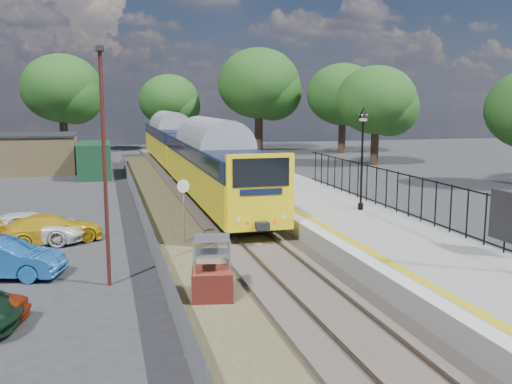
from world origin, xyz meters
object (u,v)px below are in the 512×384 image
object	(u,v)px
brick_plinth	(212,269)
train	(186,148)
car_yellow	(50,229)
carpark_lamp	(104,153)
speed_sign	(183,201)
car_blue	(1,258)
car_white	(32,228)
victorian_lamp_north	(363,134)

from	to	relation	value
brick_plinth	train	bearing A→B (deg)	83.58
car_yellow	brick_plinth	bearing A→B (deg)	-163.66
carpark_lamp	car_yellow	xyz separation A→B (m)	(-2.24, 6.21, -3.57)
brick_plinth	speed_sign	bearing A→B (deg)	89.03
speed_sign	carpark_lamp	world-z (taller)	carpark_lamp
car_blue	car_white	size ratio (longest dim) A/B	0.90
car_blue	car_white	xyz separation A→B (m)	(0.41, 4.70, -0.04)
speed_sign	car_blue	distance (m)	7.15
carpark_lamp	car_yellow	bearing A→B (deg)	109.79
train	car_white	world-z (taller)	train
brick_plinth	car_blue	distance (m)	7.38
train	car_white	distance (m)	19.23
car_yellow	car_white	distance (m)	0.78
train	car_yellow	distance (m)	19.10
carpark_lamp	car_yellow	distance (m)	7.51
victorian_lamp_north	train	bearing A→B (deg)	106.26
victorian_lamp_north	car_white	distance (m)	14.57
train	carpark_lamp	distance (m)	24.24
victorian_lamp_north	carpark_lamp	size ratio (longest dim) A/B	0.63
victorian_lamp_north	car_blue	distance (m)	15.34
train	speed_sign	distance (m)	18.97
car_white	car_yellow	bearing A→B (deg)	-95.22
carpark_lamp	car_white	bearing A→B (deg)	114.87
speed_sign	car_blue	xyz separation A→B (m)	(-6.40, -2.98, -1.12)
speed_sign	car_blue	size ratio (longest dim) A/B	0.67
brick_plinth	car_yellow	distance (m)	9.80
victorian_lamp_north	train	distance (m)	19.03
train	car_white	bearing A→B (deg)	-117.19
carpark_lamp	car_white	xyz separation A→B (m)	(-2.98, 6.43, -3.55)
car_yellow	car_white	bearing A→B (deg)	58.63
brick_plinth	speed_sign	xyz separation A→B (m)	(0.12, 6.84, 0.86)
brick_plinth	car_blue	world-z (taller)	brick_plinth
victorian_lamp_north	train	world-z (taller)	victorian_lamp_north
car_blue	car_yellow	distance (m)	4.63
train	brick_plinth	bearing A→B (deg)	-96.42
carpark_lamp	victorian_lamp_north	bearing A→B (deg)	25.55
car_white	brick_plinth	bearing A→B (deg)	-134.64
carpark_lamp	car_yellow	size ratio (longest dim) A/B	1.77
speed_sign	carpark_lamp	bearing A→B (deg)	-140.34
train	car_yellow	size ratio (longest dim) A/B	9.87
train	car_yellow	bearing A→B (deg)	-114.90
car_white	victorian_lamp_north	bearing A→B (deg)	-83.71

